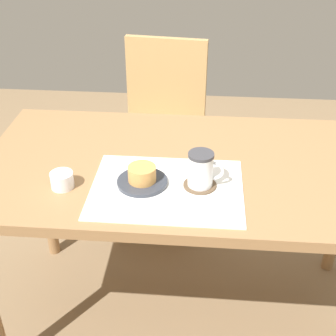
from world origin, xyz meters
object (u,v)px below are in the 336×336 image
at_px(dining_table, 188,182).
at_px(pastry, 142,174).
at_px(wooden_chair, 162,128).
at_px(sugar_bowl, 62,180).
at_px(coffee_mug, 201,169).
at_px(pastry_plate, 142,182).

height_order(dining_table, pastry, pastry).
height_order(wooden_chair, sugar_bowl, wooden_chair).
relative_size(wooden_chair, pastry, 10.36).
bearing_deg(wooden_chair, pastry, 97.66).
distance_m(wooden_chair, coffee_mug, 0.89).
height_order(dining_table, sugar_bowl, sugar_bowl).
height_order(pastry, sugar_bowl, pastry).
height_order(dining_table, pastry_plate, pastry_plate).
relative_size(dining_table, sugar_bowl, 19.69).
bearing_deg(wooden_chair, sugar_bowl, 81.79).
bearing_deg(pastry_plate, pastry, 0.00).
distance_m(dining_table, pastry_plate, 0.21).
relative_size(pastry_plate, coffee_mug, 1.41).
distance_m(coffee_mug, sugar_bowl, 0.42).
bearing_deg(sugar_bowl, dining_table, 23.97).
distance_m(pastry, coffee_mug, 0.18).
bearing_deg(sugar_bowl, pastry, 7.74).
height_order(wooden_chair, pastry_plate, wooden_chair).
bearing_deg(sugar_bowl, coffee_mug, 4.81).
bearing_deg(wooden_chair, pastry_plate, 97.66).
xyz_separation_m(coffee_mug, sugar_bowl, (-0.42, -0.04, -0.04)).
xyz_separation_m(dining_table, sugar_bowl, (-0.38, -0.17, 0.10)).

